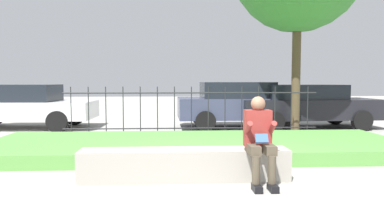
# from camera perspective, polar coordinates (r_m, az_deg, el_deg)

# --- Properties ---
(ground_plane) EXTENTS (60.00, 60.00, 0.00)m
(ground_plane) POSITION_cam_1_polar(r_m,az_deg,el_deg) (5.78, 2.16, -10.86)
(ground_plane) COLOR #9E9B93
(stone_bench) EXTENTS (3.14, 0.49, 0.47)m
(stone_bench) POSITION_cam_1_polar(r_m,az_deg,el_deg) (5.71, -1.13, -8.87)
(stone_bench) COLOR gray
(stone_bench) RESTS_ON ground_plane
(person_seated_reader) EXTENTS (0.42, 0.73, 1.27)m
(person_seated_reader) POSITION_cam_1_polar(r_m,az_deg,el_deg) (5.49, 10.21, -4.28)
(person_seated_reader) COLOR black
(person_seated_reader) RESTS_ON ground_plane
(grass_berm) EXTENTS (8.56, 2.97, 0.26)m
(grass_berm) POSITION_cam_1_polar(r_m,az_deg,el_deg) (7.88, 0.66, -5.83)
(grass_berm) COLOR #569342
(grass_berm) RESTS_ON ground_plane
(iron_fence) EXTENTS (6.56, 0.03, 1.35)m
(iron_fence) POSITION_cam_1_polar(r_m,az_deg,el_deg) (9.67, -0.09, -0.54)
(iron_fence) COLOR #232326
(iron_fence) RESTS_ON ground_plane
(car_parked_right) EXTENTS (4.45, 2.04, 1.38)m
(car_parked_right) POSITION_cam_1_polar(r_m,az_deg,el_deg) (12.41, 16.96, 0.46)
(car_parked_right) COLOR black
(car_parked_right) RESTS_ON ground_plane
(car_parked_center) EXTENTS (4.08, 1.99, 1.45)m
(car_parked_center) POSITION_cam_1_polar(r_m,az_deg,el_deg) (12.09, 7.34, 0.66)
(car_parked_center) COLOR #383D56
(car_parked_center) RESTS_ON ground_plane
(car_parked_left) EXTENTS (4.41, 2.08, 1.38)m
(car_parked_left) POSITION_cam_1_polar(r_m,az_deg,el_deg) (12.89, -24.58, 0.39)
(car_parked_left) COLOR silver
(car_parked_left) RESTS_ON ground_plane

